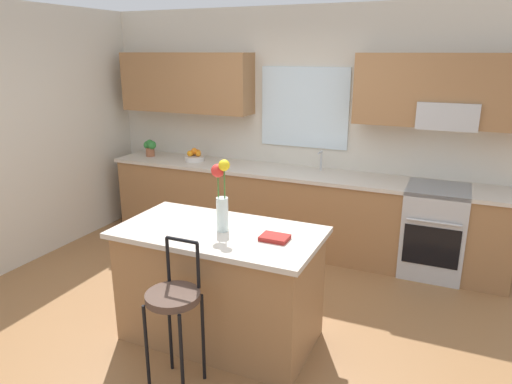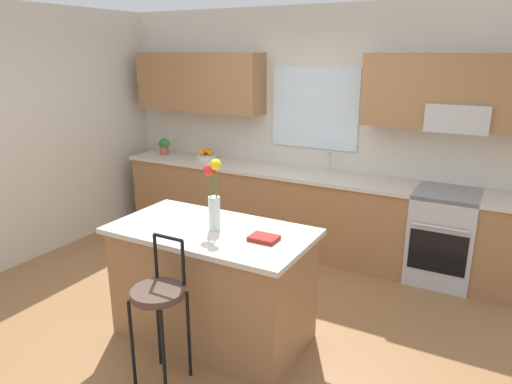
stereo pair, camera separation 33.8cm
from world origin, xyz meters
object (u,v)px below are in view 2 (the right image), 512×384
at_px(kitchen_island, 213,283).
at_px(bar_stool_near, 159,299).
at_px(oven_range, 442,236).
at_px(flower_vase, 213,194).
at_px(cookbook, 264,238).
at_px(potted_plant_small, 164,145).
at_px(fruit_bowl_oranges, 206,155).

relative_size(kitchen_island, bar_stool_near, 1.49).
xyz_separation_m(kitchen_island, bar_stool_near, (0.00, -0.63, 0.17)).
relative_size(oven_range, flower_vase, 1.67).
bearing_deg(bar_stool_near, cookbook, 53.72).
bearing_deg(potted_plant_small, fruit_bowl_oranges, 0.44).
height_order(bar_stool_near, fruit_bowl_oranges, fruit_bowl_oranges).
bearing_deg(fruit_bowl_oranges, potted_plant_small, -179.56).
bearing_deg(potted_plant_small, bar_stool_near, -51.59).
height_order(oven_range, kitchen_island, same).
distance_m(flower_vase, potted_plant_small, 2.83).
distance_m(kitchen_island, fruit_bowl_oranges, 2.43).
bearing_deg(oven_range, cookbook, -117.43).
bearing_deg(flower_vase, bar_stool_near, -92.63).
xyz_separation_m(bar_stool_near, potted_plant_small, (-2.03, 2.56, 0.41)).
height_order(oven_range, fruit_bowl_oranges, fruit_bowl_oranges).
bearing_deg(oven_range, flower_vase, -126.77).
height_order(flower_vase, cookbook, flower_vase).
distance_m(kitchen_island, flower_vase, 0.74).
distance_m(flower_vase, cookbook, 0.50).
xyz_separation_m(kitchen_island, potted_plant_small, (-2.03, 1.93, 0.58)).
bearing_deg(kitchen_island, flower_vase, 6.56).
relative_size(bar_stool_near, fruit_bowl_oranges, 4.34).
bearing_deg(fruit_bowl_oranges, kitchen_island, -54.60).
bearing_deg(flower_vase, fruit_bowl_oranges, 126.02).
bearing_deg(bar_stool_near, fruit_bowl_oranges, 118.19).
distance_m(bar_stool_near, potted_plant_small, 3.29).
xyz_separation_m(bar_stool_near, fruit_bowl_oranges, (-1.38, 2.57, 0.34)).
relative_size(flower_vase, cookbook, 2.76).
bearing_deg(bar_stool_near, kitchen_island, 90.00).
xyz_separation_m(oven_range, kitchen_island, (-1.45, -1.91, 0.00)).
height_order(kitchen_island, potted_plant_small, potted_plant_small).
xyz_separation_m(kitchen_island, flower_vase, (0.03, 0.00, 0.74)).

